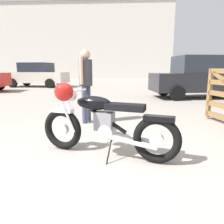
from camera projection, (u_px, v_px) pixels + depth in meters
name	position (u px, v px, depth m)	size (l,w,h in m)	color
ground_plane	(97.00, 164.00, 2.77)	(80.00, 80.00, 0.00)	gray
vintage_motorcycle	(101.00, 123.00, 2.96)	(2.01, 0.83, 1.07)	black
bystander	(86.00, 79.00, 4.77)	(0.30, 0.43, 1.66)	#383D51
red_hatchback_near	(37.00, 75.00, 14.78)	(4.39, 2.34, 1.67)	black
dark_sedan_left	(199.00, 77.00, 9.07)	(4.07, 2.17, 1.78)	black
industrial_building	(89.00, 44.00, 31.83)	(23.67, 11.68, 18.84)	beige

